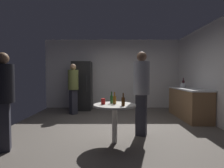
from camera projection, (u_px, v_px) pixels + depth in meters
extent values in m
cube|color=#5B544C|center=(112.00, 128.00, 4.60)|extent=(5.20, 5.20, 0.10)
cube|color=silver|center=(112.00, 74.00, 7.16)|extent=(5.32, 0.06, 2.70)
cube|color=silver|center=(216.00, 73.00, 4.55)|extent=(0.06, 5.20, 2.70)
cube|color=black|center=(81.00, 86.00, 6.75)|extent=(0.70, 0.65, 1.80)
cube|color=#262628|center=(86.00, 84.00, 6.41)|extent=(0.03, 0.03, 0.60)
cube|color=olive|center=(187.00, 104.00, 5.43)|extent=(0.60, 1.83, 0.86)
cube|color=silver|center=(188.00, 89.00, 5.41)|extent=(0.64, 1.87, 0.04)
cylinder|color=#B2B2B7|center=(182.00, 85.00, 5.72)|extent=(0.17, 0.17, 0.14)
sphere|color=black|center=(182.00, 83.00, 5.72)|extent=(0.04, 0.04, 0.04)
cone|color=#B2B2B7|center=(186.00, 85.00, 5.72)|extent=(0.09, 0.04, 0.06)
cylinder|color=#3F141E|center=(182.00, 84.00, 6.03)|extent=(0.08, 0.08, 0.22)
cylinder|color=#3F141E|center=(182.00, 79.00, 6.02)|extent=(0.03, 0.03, 0.09)
cylinder|color=beige|center=(114.00, 124.00, 3.41)|extent=(0.10, 0.10, 0.70)
cylinder|color=beige|center=(114.00, 105.00, 3.40)|extent=(0.80, 0.80, 0.03)
cylinder|color=#8C5919|center=(114.00, 100.00, 3.44)|extent=(0.06, 0.06, 0.15)
cylinder|color=#8C5919|center=(114.00, 94.00, 3.43)|extent=(0.02, 0.02, 0.08)
cylinder|color=#593314|center=(122.00, 102.00, 3.24)|extent=(0.06, 0.06, 0.15)
cylinder|color=#593314|center=(122.00, 95.00, 3.23)|extent=(0.02, 0.02, 0.08)
cylinder|color=#26662D|center=(111.00, 99.00, 3.53)|extent=(0.06, 0.06, 0.15)
cylinder|color=#26662D|center=(111.00, 94.00, 3.52)|extent=(0.02, 0.02, 0.08)
cylinder|color=red|center=(102.00, 101.00, 3.41)|extent=(0.08, 0.08, 0.11)
cube|color=#2D2D38|center=(3.00, 127.00, 3.04)|extent=(0.24, 0.27, 0.82)
cylinder|color=black|center=(2.00, 84.00, 3.01)|extent=(0.44, 0.44, 0.65)
sphere|color=#8C6647|center=(1.00, 58.00, 2.99)|extent=(0.19, 0.19, 0.19)
cube|color=#2D2D38|center=(140.00, 115.00, 3.85)|extent=(0.27, 0.24, 0.88)
cylinder|color=gray|center=(141.00, 78.00, 3.81)|extent=(0.44, 0.44, 0.70)
sphere|color=brown|center=(141.00, 57.00, 3.79)|extent=(0.21, 0.21, 0.21)
cube|color=#2D2D38|center=(72.00, 102.00, 5.94)|extent=(0.27, 0.28, 0.82)
cylinder|color=olive|center=(72.00, 80.00, 5.91)|extent=(0.48, 0.48, 0.65)
sphere|color=tan|center=(72.00, 67.00, 5.89)|extent=(0.19, 0.19, 0.19)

